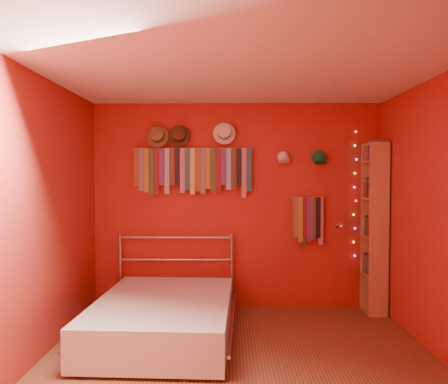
{
  "coord_description": "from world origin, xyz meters",
  "views": [
    {
      "loc": [
        -0.09,
        -3.59,
        1.61
      ],
      "look_at": [
        -0.15,
        0.9,
        1.45
      ],
      "focal_mm": 35.0,
      "sensor_mm": 36.0,
      "label": 1
    }
  ],
  "objects_px": {
    "tie_rack": "(193,169)",
    "bed": "(164,317)",
    "reading_lamp": "(341,226)",
    "bookshelf": "(378,227)"
  },
  "relations": [
    {
      "from": "tie_rack",
      "to": "bed",
      "type": "bearing_deg",
      "value": -101.46
    },
    {
      "from": "reading_lamp",
      "to": "bed",
      "type": "bearing_deg",
      "value": -156.52
    },
    {
      "from": "tie_rack",
      "to": "bookshelf",
      "type": "height_order",
      "value": "bookshelf"
    },
    {
      "from": "reading_lamp",
      "to": "bookshelf",
      "type": "distance_m",
      "value": 0.44
    },
    {
      "from": "bed",
      "to": "bookshelf",
      "type": "bearing_deg",
      "value": 21.54
    },
    {
      "from": "bookshelf",
      "to": "reading_lamp",
      "type": "bearing_deg",
      "value": 179.32
    },
    {
      "from": "reading_lamp",
      "to": "tie_rack",
      "type": "bearing_deg",
      "value": 175.12
    },
    {
      "from": "tie_rack",
      "to": "bed",
      "type": "distance_m",
      "value": 1.8
    },
    {
      "from": "bed",
      "to": "tie_rack",
      "type": "bearing_deg",
      "value": 80.65
    },
    {
      "from": "bookshelf",
      "to": "bed",
      "type": "xyz_separation_m",
      "value": [
        -2.4,
        -0.85,
        -0.8
      ]
    }
  ]
}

